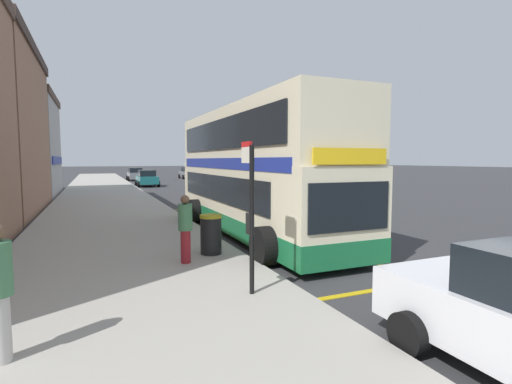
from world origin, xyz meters
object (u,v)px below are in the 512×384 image
at_px(bus_stop_sign, 250,206).
at_px(parked_car_grey_ahead, 135,174).
at_px(pedestrian_further_back, 185,226).
at_px(litter_bin, 211,234).
at_px(parked_car_grey_distant, 188,173).
at_px(parked_car_teal_kerbside, 147,178).
at_px(double_decker_bus, 253,176).

relative_size(bus_stop_sign, parked_car_grey_ahead, 0.68).
relative_size(pedestrian_further_back, litter_bin, 1.58).
relative_size(bus_stop_sign, pedestrian_further_back, 1.72).
xyz_separation_m(parked_car_grey_distant, parked_car_teal_kerbside, (-7.34, -14.01, 0.00)).
xyz_separation_m(double_decker_bus, parked_car_grey_distant, (7.01, 40.70, -1.26)).
height_order(parked_car_grey_ahead, parked_car_grey_distant, same).
xyz_separation_m(bus_stop_sign, litter_bin, (0.16, 3.16, -1.12)).
bearing_deg(parked_car_grey_ahead, parked_car_grey_distant, -162.75).
xyz_separation_m(parked_car_grey_distant, pedestrian_further_back, (-10.21, -44.11, 0.24)).
xyz_separation_m(double_decker_bus, litter_bin, (-2.38, -2.79, -1.40)).
xyz_separation_m(bus_stop_sign, parked_car_teal_kerbside, (2.20, 32.63, -0.99)).
relative_size(parked_car_grey_distant, litter_bin, 4.00).
height_order(double_decker_bus, parked_car_grey_ahead, double_decker_bus).
bearing_deg(bus_stop_sign, parked_car_grey_distant, 78.43).
bearing_deg(pedestrian_further_back, double_decker_bus, 46.80).
distance_m(parked_car_grey_ahead, litter_bin, 41.23).
distance_m(parked_car_teal_kerbside, litter_bin, 29.55).
relative_size(double_decker_bus, parked_car_grey_distant, 2.65).
distance_m(bus_stop_sign, parked_car_teal_kerbside, 32.72).
relative_size(double_decker_bus, litter_bin, 10.60).
distance_m(double_decker_bus, litter_bin, 3.92).
relative_size(double_decker_bus, pedestrian_further_back, 6.73).
distance_m(bus_stop_sign, litter_bin, 3.35).
relative_size(bus_stop_sign, litter_bin, 2.71).
height_order(parked_car_grey_distant, litter_bin, parked_car_grey_distant).
xyz_separation_m(double_decker_bus, parked_car_teal_kerbside, (-0.34, 26.69, -1.26)).
relative_size(bus_stop_sign, parked_car_teal_kerbside, 0.68).
relative_size(double_decker_bus, bus_stop_sign, 3.92).
height_order(parked_car_grey_ahead, parked_car_teal_kerbside, same).
distance_m(double_decker_bus, parked_car_grey_distant, 41.31).
relative_size(parked_car_teal_kerbside, litter_bin, 4.00).
bearing_deg(litter_bin, parked_car_grey_distant, 77.81).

